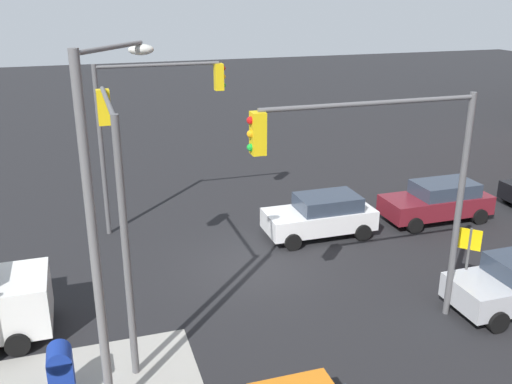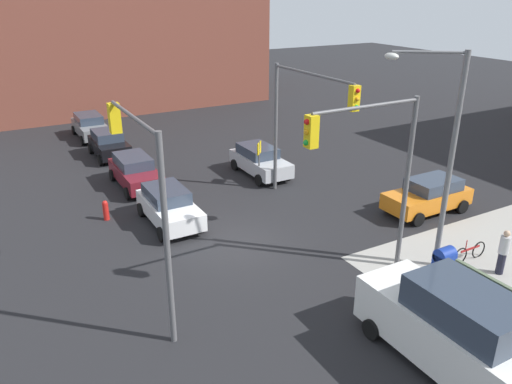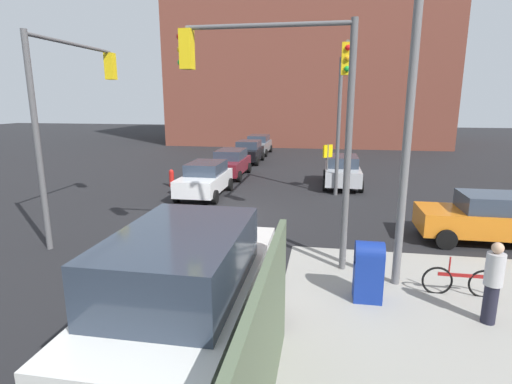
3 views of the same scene
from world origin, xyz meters
TOP-DOWN VIEW (x-y plane):
  - ground_plane at (0.00, 0.00)m, footprint 120.00×120.00m
  - building_brick_west at (-32.00, 1.64)m, footprint 16.00×28.00m
  - traffic_signal_nw_corner at (-2.12, 4.50)m, footprint 6.18×0.36m
  - traffic_signal_se_corner at (2.66, -4.50)m, footprint 4.90×0.36m
  - traffic_signal_ne_corner at (4.50, 2.77)m, footprint 0.36×4.62m
  - street_lamp_corner at (4.98, 5.50)m, footprint 1.80×2.22m
  - warning_sign_two_way at (-5.40, 4.05)m, footprint 0.48×0.48m
  - mailbox_blue at (6.20, 5.00)m, footprint 0.56×0.64m
  - fire_hydrant at (-5.00, -4.20)m, footprint 0.26×0.26m
  - hatchback_maroon at (-8.45, -1.78)m, footprint 4.42×2.02m
  - coupe_orange at (1.51, 9.26)m, footprint 2.02×4.21m
  - hatchback_black at (-14.16, -1.75)m, footprint 3.88×2.02m
  - hatchback_gray at (-19.14, -1.83)m, footprint 4.46×2.02m
  - sedan_white at (-3.27, -1.79)m, footprint 4.17×2.02m
  - sedan_silver at (-6.78, 4.87)m, footprint 4.25×2.02m
  - van_white_delivery at (9.26, 1.80)m, footprint 5.40×2.32m
  - pedestrian_crossing at (6.80, 7.40)m, footprint 0.36×0.36m
  - bicycle_leaning_on_fence at (5.60, 7.20)m, footprint 0.05×1.75m

SIDE VIEW (x-z plane):
  - ground_plane at x=0.00m, z-range 0.00..0.00m
  - bicycle_leaning_on_fence at x=5.60m, z-range -0.14..0.83m
  - fire_hydrant at x=-5.00m, z-range 0.02..0.96m
  - mailbox_blue at x=6.20m, z-range 0.05..1.48m
  - hatchback_black at x=-14.16m, z-range 0.03..1.65m
  - sedan_white at x=-3.27m, z-range 0.03..1.65m
  - coupe_orange at x=1.51m, z-range 0.03..1.65m
  - sedan_silver at x=-6.78m, z-range 0.03..1.65m
  - hatchback_maroon at x=-8.45m, z-range 0.03..1.65m
  - hatchback_gray at x=-19.14m, z-range 0.03..1.65m
  - pedestrian_crossing at x=6.80m, z-range 0.04..1.81m
  - van_white_delivery at x=9.26m, z-range -0.03..2.59m
  - warning_sign_two_way at x=-5.40m, z-range 0.44..2.84m
  - traffic_signal_ne_corner at x=4.50m, z-range 1.33..7.83m
  - traffic_signal_se_corner at x=2.66m, z-range 1.34..7.84m
  - traffic_signal_nw_corner at x=-2.12m, z-range 1.42..7.92m
  - street_lamp_corner at x=4.98m, z-range 0.70..8.70m
  - building_brick_west at x=-32.00m, z-range 0.00..23.04m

